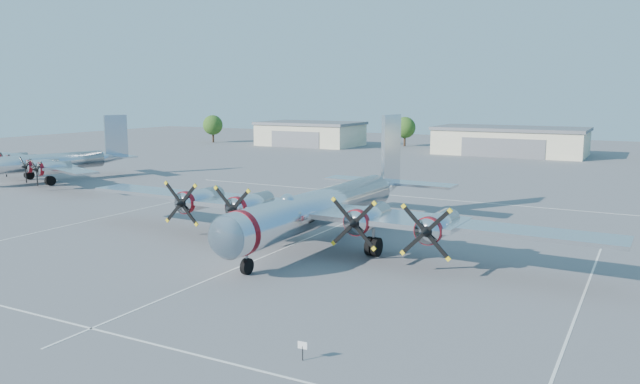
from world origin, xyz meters
The scene contains 9 objects.
ground centered at (0.00, 0.00, 0.00)m, with size 260.00×260.00×0.00m, color #575759.
parking_lines centered at (0.00, -1.75, 0.01)m, with size 60.00×50.08×0.01m.
hangar_west centered at (-45.00, 81.96, 2.71)m, with size 22.60×14.60×5.40m.
hangar_center centered at (0.00, 81.96, 2.71)m, with size 28.60×14.60×5.40m.
tree_far_west centered at (-70.00, 78.00, 4.22)m, with size 4.80×4.80×6.64m.
tree_west centered at (-25.00, 90.00, 4.22)m, with size 4.80×4.80×6.64m.
main_bomber_b29 centered at (1.86, 0.49, 0.00)m, with size 45.18×30.90×9.99m, color silver, non-canonical shape.
bomber_west centered at (-47.93, 13.65, 0.00)m, with size 33.51×23.73×8.85m, color silver, non-canonical shape.
info_placard centered at (11.63, -20.16, 0.64)m, with size 0.47×0.07×0.90m.
Camera 1 is at (25.13, -43.52, 12.16)m, focal length 35.00 mm.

